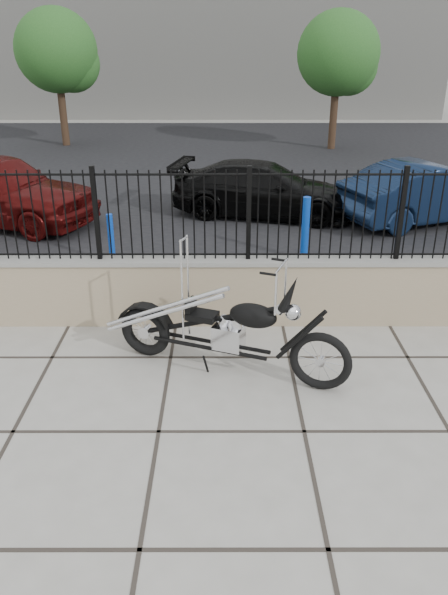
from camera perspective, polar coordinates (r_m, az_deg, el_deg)
ground_plane at (r=6.16m, az=-6.44°, el=-12.99°), size 90.00×90.00×0.00m
parking_lot at (r=17.76m, az=-2.27°, el=12.41°), size 30.00×30.00×0.00m
retaining_wall at (r=8.06m, az=-4.81°, el=0.66°), size 14.00×0.36×0.96m
iron_fence at (r=7.69m, az=-5.09°, el=8.03°), size 14.00×0.08×1.20m
background_building at (r=31.35m, az=-1.42°, el=25.05°), size 22.00×6.00×8.00m
chopper_motorcycle at (r=6.72m, az=0.00°, el=-1.06°), size 2.76×1.44×1.66m
car_black at (r=13.07m, az=3.89°, el=10.57°), size 4.30×2.49×1.17m
car_blue at (r=13.29m, az=19.54°, el=9.71°), size 4.13×2.72×1.29m
bollard_a at (r=10.36m, az=-11.04°, el=5.63°), size 0.14×0.14×0.91m
bollard_b at (r=10.47m, az=8.00°, el=6.74°), size 0.14×0.14×1.14m
tree_left at (r=22.37m, az=-16.22°, el=22.62°), size 2.81×2.81×4.74m
tree_right at (r=21.26m, az=11.20°, el=22.84°), size 2.75×2.75×4.64m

